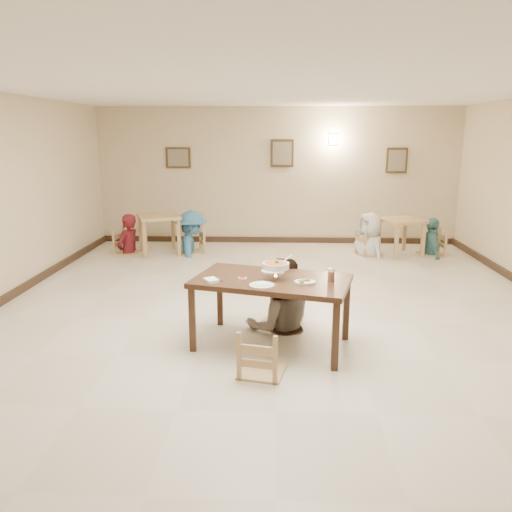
{
  "coord_description": "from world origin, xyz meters",
  "views": [
    {
      "loc": [
        -0.01,
        -6.2,
        2.39
      ],
      "look_at": [
        -0.26,
        -0.28,
        0.95
      ],
      "focal_mm": 35.0,
      "sensor_mm": 36.0,
      "label": 1
    }
  ],
  "objects_px": {
    "main_table": "(272,285)",
    "bg_chair_lr": "(191,229)",
    "bg_chair_ll": "(127,230)",
    "bg_diner_a": "(126,214)",
    "bg_table_left": "(159,222)",
    "curry_warmer": "(276,266)",
    "chair_near": "(262,330)",
    "bg_diner_d": "(434,218)",
    "bg_table_right": "(401,226)",
    "drink_glass": "(331,276)",
    "bg_chair_rr": "(432,231)",
    "bg_chair_rl": "(370,233)",
    "chair_far": "(280,286)",
    "bg_diner_b": "(191,211)",
    "main_diner": "(281,258)",
    "bg_diner_c": "(371,212)"
  },
  "relations": [
    {
      "from": "bg_diner_b",
      "to": "main_diner",
      "type": "bearing_deg",
      "value": -167.33
    },
    {
      "from": "bg_chair_ll",
      "to": "bg_chair_rr",
      "type": "height_order",
      "value": "bg_chair_rr"
    },
    {
      "from": "bg_chair_rl",
      "to": "bg_diner_c",
      "type": "distance_m",
      "value": 0.42
    },
    {
      "from": "main_table",
      "to": "main_diner",
      "type": "xyz_separation_m",
      "value": [
        0.11,
        0.57,
        0.18
      ]
    },
    {
      "from": "bg_chair_rl",
      "to": "bg_chair_ll",
      "type": "bearing_deg",
      "value": 70.05
    },
    {
      "from": "main_table",
      "to": "bg_chair_ll",
      "type": "distance_m",
      "value": 5.42
    },
    {
      "from": "bg_chair_rr",
      "to": "bg_diner_d",
      "type": "relative_size",
      "value": 0.66
    },
    {
      "from": "drink_glass",
      "to": "bg_chair_lr",
      "type": "relative_size",
      "value": 0.15
    },
    {
      "from": "curry_warmer",
      "to": "bg_diner_d",
      "type": "height_order",
      "value": "bg_diner_d"
    },
    {
      "from": "bg_diner_d",
      "to": "bg_chair_rl",
      "type": "bearing_deg",
      "value": 89.95
    },
    {
      "from": "bg_diner_c",
      "to": "bg_diner_d",
      "type": "xyz_separation_m",
      "value": [
        1.27,
        0.03,
        -0.11
      ]
    },
    {
      "from": "bg_chair_lr",
      "to": "bg_diner_b",
      "type": "distance_m",
      "value": 0.38
    },
    {
      "from": "drink_glass",
      "to": "bg_chair_ll",
      "type": "height_order",
      "value": "bg_chair_ll"
    },
    {
      "from": "bg_diner_c",
      "to": "bg_diner_d",
      "type": "bearing_deg",
      "value": 64.93
    },
    {
      "from": "bg_chair_lr",
      "to": "bg_chair_rl",
      "type": "bearing_deg",
      "value": 69.4
    },
    {
      "from": "curry_warmer",
      "to": "bg_diner_a",
      "type": "xyz_separation_m",
      "value": [
        -3.05,
        4.54,
        -0.14
      ]
    },
    {
      "from": "curry_warmer",
      "to": "drink_glass",
      "type": "relative_size",
      "value": 2.26
    },
    {
      "from": "chair_near",
      "to": "bg_diner_d",
      "type": "relative_size",
      "value": 0.62
    },
    {
      "from": "bg_table_right",
      "to": "bg_chair_ll",
      "type": "bearing_deg",
      "value": -178.68
    },
    {
      "from": "bg_chair_rl",
      "to": "bg_chair_rr",
      "type": "height_order",
      "value": "bg_chair_rr"
    },
    {
      "from": "bg_table_left",
      "to": "curry_warmer",
      "type": "bearing_deg",
      "value": -62.36
    },
    {
      "from": "curry_warmer",
      "to": "bg_chair_ll",
      "type": "xyz_separation_m",
      "value": [
        -3.05,
        4.54,
        -0.47
      ]
    },
    {
      "from": "bg_diner_a",
      "to": "bg_diner_c",
      "type": "relative_size",
      "value": 0.95
    },
    {
      "from": "chair_far",
      "to": "drink_glass",
      "type": "distance_m",
      "value": 1.03
    },
    {
      "from": "bg_chair_lr",
      "to": "bg_diner_c",
      "type": "relative_size",
      "value": 0.58
    },
    {
      "from": "bg_table_left",
      "to": "bg_chair_ll",
      "type": "relative_size",
      "value": 1.04
    },
    {
      "from": "chair_near",
      "to": "drink_glass",
      "type": "bearing_deg",
      "value": -128.22
    },
    {
      "from": "bg_table_left",
      "to": "bg_chair_rl",
      "type": "height_order",
      "value": "bg_chair_rl"
    },
    {
      "from": "bg_chair_lr",
      "to": "bg_diner_c",
      "type": "distance_m",
      "value": 3.67
    },
    {
      "from": "main_diner",
      "to": "bg_table_left",
      "type": "distance_m",
      "value": 4.68
    },
    {
      "from": "bg_diner_b",
      "to": "bg_table_right",
      "type": "bearing_deg",
      "value": -101.13
    },
    {
      "from": "bg_chair_lr",
      "to": "bg_diner_d",
      "type": "bearing_deg",
      "value": 69.79
    },
    {
      "from": "bg_table_left",
      "to": "bg_chair_lr",
      "type": "height_order",
      "value": "bg_chair_lr"
    },
    {
      "from": "bg_diner_a",
      "to": "main_diner",
      "type": "bearing_deg",
      "value": 60.15
    },
    {
      "from": "main_table",
      "to": "bg_chair_lr",
      "type": "bearing_deg",
      "value": 125.18
    },
    {
      "from": "chair_near",
      "to": "bg_chair_rr",
      "type": "relative_size",
      "value": 0.93
    },
    {
      "from": "main_diner",
      "to": "bg_diner_b",
      "type": "relative_size",
      "value": 1.03
    },
    {
      "from": "main_table",
      "to": "bg_chair_rr",
      "type": "height_order",
      "value": "bg_chair_rr"
    },
    {
      "from": "bg_chair_ll",
      "to": "bg_chair_rl",
      "type": "bearing_deg",
      "value": -75.13
    },
    {
      "from": "main_diner",
      "to": "bg_diner_a",
      "type": "xyz_separation_m",
      "value": [
        -3.11,
        3.94,
        -0.08
      ]
    },
    {
      "from": "bg_chair_ll",
      "to": "bg_diner_a",
      "type": "height_order",
      "value": "bg_diner_a"
    },
    {
      "from": "main_table",
      "to": "bg_chair_rr",
      "type": "xyz_separation_m",
      "value": [
        3.21,
        4.64,
        -0.22
      ]
    },
    {
      "from": "chair_far",
      "to": "bg_table_left",
      "type": "relative_size",
      "value": 0.97
    },
    {
      "from": "main_table",
      "to": "bg_table_left",
      "type": "height_order",
      "value": "main_table"
    },
    {
      "from": "bg_table_right",
      "to": "bg_diner_a",
      "type": "distance_m",
      "value": 5.59
    },
    {
      "from": "bg_chair_rl",
      "to": "bg_diner_d",
      "type": "relative_size",
      "value": 0.59
    },
    {
      "from": "main_table",
      "to": "main_diner",
      "type": "distance_m",
      "value": 0.6
    },
    {
      "from": "bg_diner_b",
      "to": "bg_chair_rr",
      "type": "bearing_deg",
      "value": -101.04
    },
    {
      "from": "drink_glass",
      "to": "bg_chair_rl",
      "type": "xyz_separation_m",
      "value": [
        1.29,
        4.7,
        -0.42
      ]
    },
    {
      "from": "drink_glass",
      "to": "bg_diner_c",
      "type": "xyz_separation_m",
      "value": [
        1.29,
        4.7,
        -0.0
      ]
    }
  ]
}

